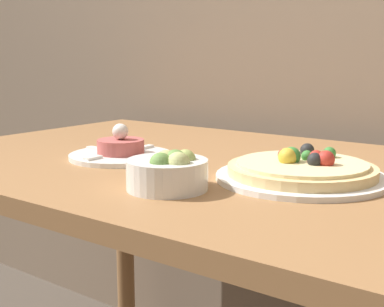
# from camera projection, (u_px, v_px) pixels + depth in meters

# --- Properties ---
(dining_table) EXTENTS (1.48, 0.85, 0.79)m
(dining_table) POSITION_uv_depth(u_px,v_px,m) (240.00, 211.00, 1.10)
(dining_table) COLOR olive
(dining_table) RESTS_ON ground_plane
(pizza_plate) EXTENTS (0.31, 0.31, 0.06)m
(pizza_plate) POSITION_uv_depth(u_px,v_px,m) (302.00, 171.00, 0.96)
(pizza_plate) COLOR white
(pizza_plate) RESTS_ON dining_table
(tartare_plate) EXTENTS (0.22, 0.22, 0.08)m
(tartare_plate) POSITION_uv_depth(u_px,v_px,m) (121.00, 151.00, 1.16)
(tartare_plate) COLOR white
(tartare_plate) RESTS_ON dining_table
(small_bowl) EXTENTS (0.14, 0.14, 0.07)m
(small_bowl) POSITION_uv_depth(u_px,v_px,m) (169.00, 172.00, 0.89)
(small_bowl) COLOR white
(small_bowl) RESTS_ON dining_table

